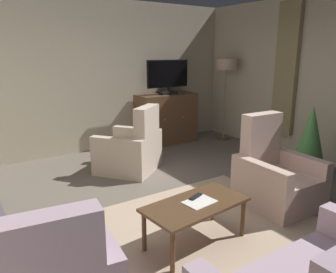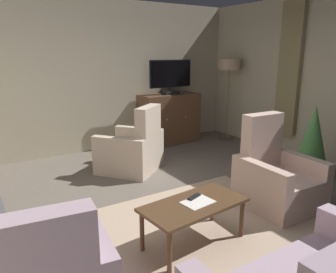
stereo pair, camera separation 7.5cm
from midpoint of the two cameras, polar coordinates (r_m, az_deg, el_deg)
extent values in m
cube|color=#665B51|center=(4.19, 3.03, -12.04)|extent=(6.36, 6.37, 0.04)
cube|color=#B2A88E|center=(6.36, -12.95, 10.10)|extent=(6.36, 0.10, 2.79)
cube|color=#BBB095|center=(5.99, 26.65, 8.68)|extent=(0.10, 6.37, 2.79)
cube|color=#8E7F56|center=(6.37, 19.59, 10.90)|extent=(0.10, 0.44, 2.35)
cube|color=tan|center=(3.68, 5.08, -15.62)|extent=(2.55, 2.03, 0.01)
cube|color=#402A1C|center=(6.90, -0.59, -0.76)|extent=(1.18, 0.47, 0.06)
cube|color=brown|center=(6.79, -0.60, 3.15)|extent=(1.24, 0.53, 1.02)
sphere|color=tan|center=(6.43, -0.91, 2.97)|extent=(0.03, 0.03, 0.03)
sphere|color=tan|center=(6.67, 2.31, 3.39)|extent=(0.03, 0.03, 0.03)
cube|color=black|center=(6.66, -0.38, 7.63)|extent=(0.34, 0.20, 0.06)
cylinder|color=black|center=(6.65, -0.38, 8.23)|extent=(0.04, 0.04, 0.08)
cube|color=black|center=(6.62, -0.38, 10.89)|extent=(0.94, 0.05, 0.54)
cube|color=black|center=(6.60, -0.24, 10.88)|extent=(0.90, 0.01, 0.50)
cube|color=#4C331E|center=(3.23, 4.21, -11.69)|extent=(1.08, 0.62, 0.03)
cylinder|color=#4C331E|center=(3.76, 7.23, -11.56)|extent=(0.04, 0.04, 0.41)
cylinder|color=#4C331E|center=(3.23, -4.87, -16.22)|extent=(0.04, 0.04, 0.41)
cylinder|color=#4C331E|center=(3.52, 12.29, -13.74)|extent=(0.04, 0.04, 0.41)
cylinder|color=#4C331E|center=(2.94, 0.02, -19.55)|extent=(0.04, 0.04, 0.41)
cube|color=black|center=(3.33, 4.21, -10.42)|extent=(0.18, 0.10, 0.02)
cube|color=silver|center=(3.24, 4.85, -11.27)|extent=(0.32, 0.25, 0.01)
cube|color=#C6B29E|center=(5.30, -7.35, -3.62)|extent=(0.99, 1.04, 0.42)
cube|color=#C6B29E|center=(5.03, -4.13, 1.69)|extent=(0.59, 0.51, 0.63)
cube|color=#C6B29E|center=(4.96, -9.24, -3.75)|extent=(0.62, 0.75, 0.62)
cube|color=#C6B29E|center=(5.59, -5.75, -1.54)|extent=(0.62, 0.75, 0.62)
cube|color=#AD93A3|center=(2.14, -21.60, -19.45)|extent=(0.69, 0.26, 0.56)
cube|color=#AD93A3|center=(2.70, -12.50, -20.87)|extent=(0.24, 0.92, 0.61)
cube|color=#BC9E8E|center=(4.31, 18.20, -8.76)|extent=(0.58, 0.88, 0.41)
cube|color=#BC9E8E|center=(4.34, 15.41, -0.62)|extent=(0.55, 0.20, 0.70)
cube|color=#BC9E8E|center=(4.52, 21.14, -6.55)|extent=(0.17, 0.87, 0.61)
cube|color=#BC9E8E|center=(4.03, 15.11, -8.60)|extent=(0.17, 0.87, 0.61)
cylinder|color=#99664C|center=(5.44, 22.67, -5.41)|extent=(0.33, 0.33, 0.20)
cone|color=#4C8E47|center=(5.29, 23.25, 0.22)|extent=(0.47, 0.47, 0.90)
ellipsoid|color=gray|center=(3.74, -17.84, -14.02)|extent=(0.27, 0.41, 0.22)
sphere|color=gray|center=(3.52, -16.23, -15.15)|extent=(0.16, 0.16, 0.16)
cone|color=gray|center=(3.50, -15.65, -13.87)|extent=(0.04, 0.04, 0.04)
cone|color=gray|center=(3.47, -17.00, -14.23)|extent=(0.04, 0.04, 0.04)
cylinder|color=gray|center=(4.01, -18.94, -12.76)|extent=(0.06, 0.23, 0.06)
cylinder|color=#4C4233|center=(7.25, 9.31, -0.27)|extent=(0.32, 0.32, 0.04)
cylinder|color=olive|center=(7.10, 9.55, 5.41)|extent=(0.03, 0.03, 1.49)
cylinder|color=tan|center=(7.02, 9.85, 12.33)|extent=(0.43, 0.43, 0.22)
camera|label=1|loc=(0.04, -90.55, -0.14)|focal=34.98mm
camera|label=2|loc=(0.04, 89.45, 0.14)|focal=34.98mm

